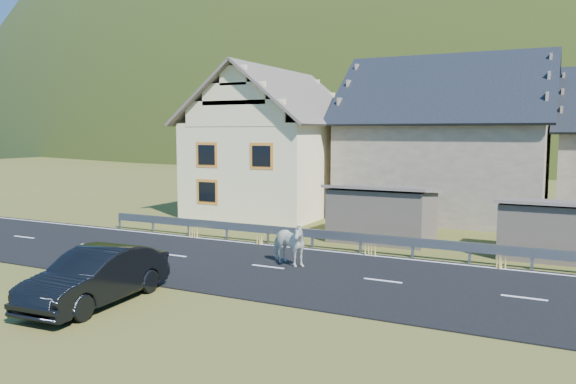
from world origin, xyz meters
The scene contains 12 objects.
ground centered at (0.00, 0.00, 0.00)m, with size 160.00×160.00×0.00m, color #424E17.
road centered at (0.00, 0.00, 0.02)m, with size 60.00×7.00×0.04m, color black.
lane_markings centered at (0.00, 0.00, 0.04)m, with size 60.00×6.60×0.01m, color silver.
guardrail centered at (0.00, 3.68, 0.56)m, with size 28.10×0.09×0.75m.
shed_left centered at (-2.00, 6.50, 1.10)m, with size 4.30×3.30×2.40m, color #605549.
shed_right centered at (4.50, 6.00, 1.00)m, with size 3.80×2.90×2.20m, color #605549.
house_cream centered at (-10.00, 12.00, 4.36)m, with size 7.80×9.80×8.30m.
house_stone_a centered at (-1.00, 15.00, 4.63)m, with size 10.80×9.80×8.90m.
mountain centered at (5.00, 180.00, -20.00)m, with size 440.00×280.00×260.00m, color #26330F.
conifer_patch centered at (-55.00, 110.00, 6.00)m, with size 76.00×50.00×28.00m, color black.
horse centered at (-3.53, 0.52, 0.79)m, with size 1.77×0.81×1.50m, color silver.
car centered at (-6.24, -5.48, 0.74)m, with size 1.57×4.49×1.48m, color black.
Camera 1 is at (4.85, -16.31, 4.59)m, focal length 35.00 mm.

